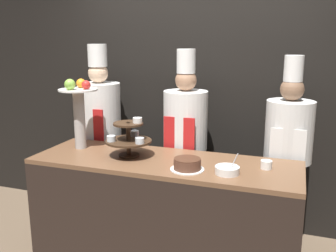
# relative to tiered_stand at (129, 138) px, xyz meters

# --- Properties ---
(wall_back) EXTENTS (10.00, 0.06, 2.80)m
(wall_back) POSITION_rel_tiered_stand_xyz_m (0.30, 0.96, 0.33)
(wall_back) COLOR black
(wall_back) RESTS_ON ground_plane
(buffet_counter) EXTENTS (2.07, 0.68, 0.92)m
(buffet_counter) POSITION_rel_tiered_stand_xyz_m (0.30, -0.00, -0.61)
(buffet_counter) COLOR black
(buffet_counter) RESTS_ON ground_plane
(tiered_stand) EXTENTS (0.37, 0.37, 0.32)m
(tiered_stand) POSITION_rel_tiered_stand_xyz_m (0.00, 0.00, 0.00)
(tiered_stand) COLOR #3D2819
(tiered_stand) RESTS_ON buffet_counter
(fruit_pedestal) EXTENTS (0.32, 0.32, 0.60)m
(fruit_pedestal) POSITION_rel_tiered_stand_xyz_m (-0.49, 0.08, 0.21)
(fruit_pedestal) COLOR #B2ADA8
(fruit_pedestal) RESTS_ON buffet_counter
(cake_round) EXTENTS (0.24, 0.24, 0.09)m
(cake_round) POSITION_rel_tiered_stand_xyz_m (0.53, -0.16, -0.11)
(cake_round) COLOR white
(cake_round) RESTS_ON buffet_counter
(cup_white) EXTENTS (0.08, 0.08, 0.06)m
(cup_white) POSITION_rel_tiered_stand_xyz_m (1.06, 0.06, -0.12)
(cup_white) COLOR white
(cup_white) RESTS_ON buffet_counter
(serving_bowl_near) EXTENTS (0.17, 0.17, 0.16)m
(serving_bowl_near) POSITION_rel_tiered_stand_xyz_m (0.82, -0.14, -0.13)
(serving_bowl_near) COLOR white
(serving_bowl_near) RESTS_ON buffet_counter
(chef_left) EXTENTS (0.41, 0.41, 1.79)m
(chef_left) POSITION_rel_tiered_stand_xyz_m (-0.58, 0.57, -0.10)
(chef_left) COLOR #38332D
(chef_left) RESTS_ON ground_plane
(chef_center_left) EXTENTS (0.40, 0.40, 1.75)m
(chef_center_left) POSITION_rel_tiered_stand_xyz_m (0.29, 0.57, -0.12)
(chef_center_left) COLOR #38332D
(chef_center_left) RESTS_ON ground_plane
(chef_center_right) EXTENTS (0.39, 0.39, 1.71)m
(chef_center_right) POSITION_rel_tiered_stand_xyz_m (1.19, 0.57, -0.15)
(chef_center_right) COLOR #38332D
(chef_center_right) RESTS_ON ground_plane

